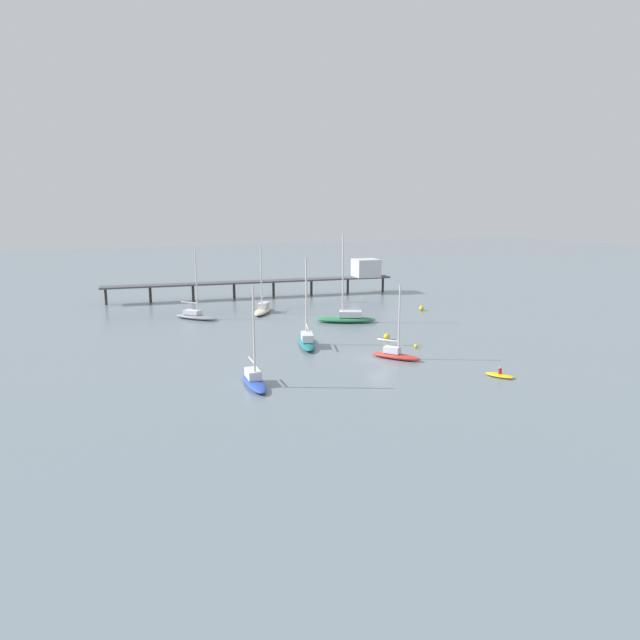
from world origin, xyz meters
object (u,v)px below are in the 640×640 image
(sailboat_green, at_px, (347,317))
(mooring_buoy_far, at_px, (422,308))
(mooring_buoy_outer, at_px, (416,346))
(sailboat_blue, at_px, (254,379))
(sailboat_gray, at_px, (195,315))
(dinghy_yellow, at_px, (500,375))
(pier, at_px, (321,274))
(mooring_buoy_near, at_px, (387,336))
(sailboat_cream, at_px, (263,309))
(sailboat_red, at_px, (395,354))
(sailboat_teal, at_px, (307,340))

(sailboat_green, relative_size, mooring_buoy_far, 16.15)
(mooring_buoy_outer, bearing_deg, sailboat_blue, -164.45)
(sailboat_gray, bearing_deg, dinghy_yellow, -62.41)
(pier, bearing_deg, mooring_buoy_near, -101.11)
(sailboat_cream, xyz_separation_m, sailboat_gray, (-11.67, -0.58, -0.06))
(sailboat_red, distance_m, mooring_buoy_outer, 6.37)
(sailboat_red, bearing_deg, dinghy_yellow, -59.04)
(mooring_buoy_near, xyz_separation_m, mooring_buoy_outer, (1.06, -5.68, -0.18))
(mooring_buoy_near, height_order, mooring_buoy_outer, mooring_buoy_near)
(pier, distance_m, mooring_buoy_near, 41.47)
(mooring_buoy_near, relative_size, mooring_buoy_outer, 1.72)
(sailboat_gray, bearing_deg, mooring_buoy_outer, -53.97)
(sailboat_gray, relative_size, sailboat_red, 1.24)
(sailboat_cream, bearing_deg, mooring_buoy_far, -18.70)
(pier, xyz_separation_m, sailboat_teal, (-19.42, -39.31, -3.53))
(pier, height_order, sailboat_red, sailboat_red)
(sailboat_teal, xyz_separation_m, sailboat_cream, (1.88, 24.36, -0.03))
(sailboat_blue, bearing_deg, sailboat_teal, 49.79)
(pier, distance_m, sailboat_teal, 43.98)
(mooring_buoy_near, bearing_deg, pier, 78.89)
(sailboat_cream, distance_m, mooring_buoy_near, 27.31)
(sailboat_blue, distance_m, mooring_buoy_outer, 24.91)
(sailboat_blue, xyz_separation_m, sailboat_teal, (11.47, 13.57, 0.07))
(sailboat_red, distance_m, mooring_buoy_far, 33.31)
(pier, xyz_separation_m, sailboat_green, (-7.83, -27.70, -3.50))
(pier, distance_m, dinghy_yellow, 61.07)
(mooring_buoy_near, bearing_deg, mooring_buoy_far, 44.88)
(dinghy_yellow, height_order, mooring_buoy_near, dinghy_yellow)
(sailboat_blue, distance_m, sailboat_green, 34.14)
(sailboat_red, height_order, dinghy_yellow, sailboat_red)
(pier, bearing_deg, mooring_buoy_outer, -98.49)
(mooring_buoy_near, bearing_deg, mooring_buoy_outer, -79.42)
(pier, relative_size, mooring_buoy_outer, 115.06)
(sailboat_red, distance_m, mooring_buoy_near, 10.14)
(mooring_buoy_near, bearing_deg, sailboat_red, -114.56)
(sailboat_teal, distance_m, sailboat_green, 16.40)
(sailboat_cream, bearing_deg, mooring_buoy_outer, -71.20)
(sailboat_blue, xyz_separation_m, mooring_buoy_far, (39.67, 29.03, -0.28))
(sailboat_green, bearing_deg, mooring_buoy_far, 13.04)
(mooring_buoy_outer, bearing_deg, mooring_buoy_near, 100.58)
(sailboat_cream, relative_size, dinghy_yellow, 3.33)
(sailboat_gray, height_order, mooring_buoy_outer, sailboat_gray)
(sailboat_blue, bearing_deg, sailboat_red, 9.52)
(mooring_buoy_far, bearing_deg, mooring_buoy_near, -135.12)
(dinghy_yellow, distance_m, mooring_buoy_near, 20.29)
(sailboat_cream, bearing_deg, mooring_buoy_near, -69.47)
(dinghy_yellow, height_order, mooring_buoy_far, dinghy_yellow)
(dinghy_yellow, bearing_deg, pier, 84.71)
(sailboat_teal, height_order, dinghy_yellow, sailboat_teal)
(sailboat_teal, bearing_deg, mooring_buoy_outer, -28.83)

